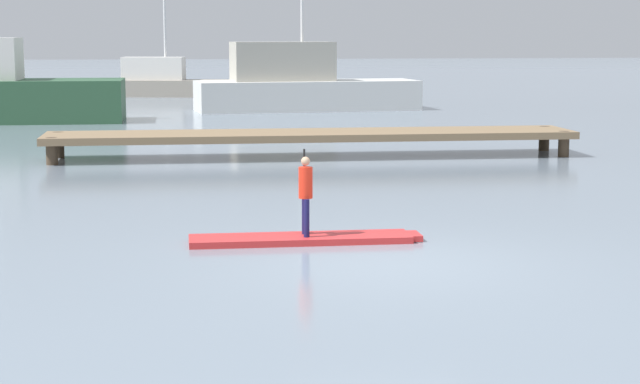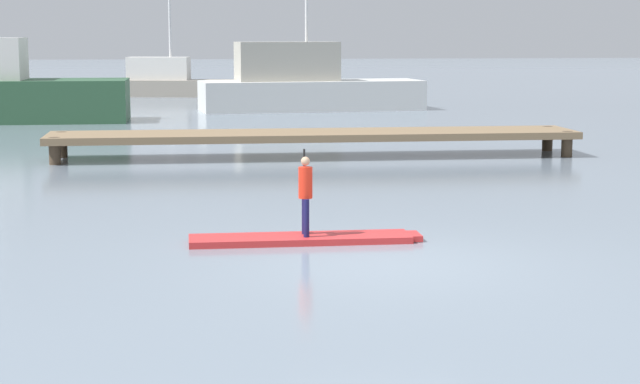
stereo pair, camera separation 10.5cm
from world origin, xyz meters
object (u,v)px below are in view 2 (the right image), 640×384
(paddleboard_near, at_px, (305,239))
(motor_boat_small_navy, at_px, (168,82))
(paddler_child_solo, at_px, (305,191))
(fishing_boat_white_large, at_px, (305,86))

(paddleboard_near, distance_m, motor_boat_small_navy, 38.55)
(paddler_child_solo, height_order, motor_boat_small_navy, motor_boat_small_navy)
(paddler_child_solo, height_order, fishing_boat_white_large, fishing_boat_white_large)
(fishing_boat_white_large, bearing_deg, paddler_child_solo, -96.34)
(fishing_boat_white_large, distance_m, motor_boat_small_navy, 12.04)
(fishing_boat_white_large, height_order, motor_boat_small_navy, fishing_boat_white_large)
(paddleboard_near, bearing_deg, motor_boat_small_navy, 93.89)
(paddleboard_near, distance_m, fishing_boat_white_large, 28.05)
(motor_boat_small_navy, bearing_deg, paddler_child_solo, -86.09)
(paddler_child_solo, bearing_deg, fishing_boat_white_large, 83.66)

